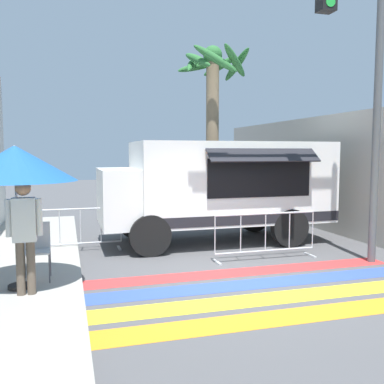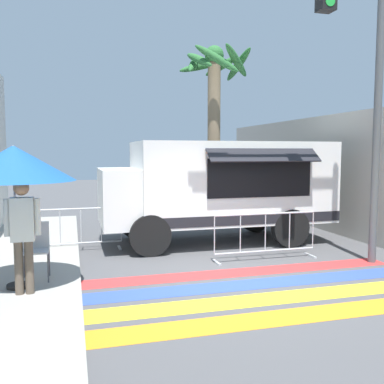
# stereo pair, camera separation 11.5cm
# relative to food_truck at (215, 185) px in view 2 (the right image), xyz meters

# --- Properties ---
(ground_plane) EXTENTS (60.00, 60.00, 0.00)m
(ground_plane) POSITION_rel_food_truck_xyz_m (-0.44, -3.20, -1.48)
(ground_plane) COLOR #4C4C4F
(concrete_wall_right) EXTENTS (0.20, 16.00, 3.40)m
(concrete_wall_right) POSITION_rel_food_truck_xyz_m (3.77, -0.20, 0.22)
(concrete_wall_right) COLOR #A39E93
(concrete_wall_right) RESTS_ON ground_plane
(crosswalk_painted) EXTENTS (6.40, 2.84, 0.01)m
(crosswalk_painted) POSITION_rel_food_truck_xyz_m (-0.44, -3.95, -1.48)
(crosswalk_painted) COLOR orange
(crosswalk_painted) RESTS_ON ground_plane
(food_truck) EXTENTS (5.79, 2.74, 2.58)m
(food_truck) POSITION_rel_food_truck_xyz_m (0.00, 0.00, 0.00)
(food_truck) COLOR white
(food_truck) RESTS_ON ground_plane
(traffic_signal_pole) EXTENTS (3.87, 0.29, 6.33)m
(traffic_signal_pole) POSITION_rel_food_truck_xyz_m (1.84, -2.85, 2.80)
(traffic_signal_pole) COLOR #515456
(traffic_signal_pole) RESTS_ON ground_plane
(patio_umbrella) EXTENTS (1.91, 1.91, 2.29)m
(patio_umbrella) POSITION_rel_food_truck_xyz_m (-4.39, -3.10, 0.65)
(patio_umbrella) COLOR black
(patio_umbrella) RESTS_ON sidewalk_left
(folding_chair) EXTENTS (0.44, 0.44, 0.98)m
(folding_chair) POSITION_rel_food_truck_xyz_m (-4.14, -2.64, -0.75)
(folding_chair) COLOR #4C4C51
(folding_chair) RESTS_ON sidewalk_left
(vendor_person) EXTENTS (0.53, 0.23, 1.76)m
(vendor_person) POSITION_rel_food_truck_xyz_m (-4.26, -3.45, -0.34)
(vendor_person) COLOR brown
(vendor_person) RESTS_ON sidewalk_left
(barricade_front) EXTENTS (2.34, 0.44, 1.02)m
(barricade_front) POSITION_rel_food_truck_xyz_m (0.48, -2.01, -0.97)
(barricade_front) COLOR #B7BABF
(barricade_front) RESTS_ON ground_plane
(barricade_side) EXTENTS (1.91, 0.44, 1.02)m
(barricade_side) POSITION_rel_food_truck_xyz_m (-3.34, -0.08, -0.98)
(barricade_side) COLOR #B7BABF
(barricade_side) RESTS_ON ground_plane
(palm_tree) EXTENTS (2.14, 2.25, 5.66)m
(palm_tree) POSITION_rel_food_truck_xyz_m (0.91, 2.72, 2.37)
(palm_tree) COLOR #7A664C
(palm_tree) RESTS_ON ground_plane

